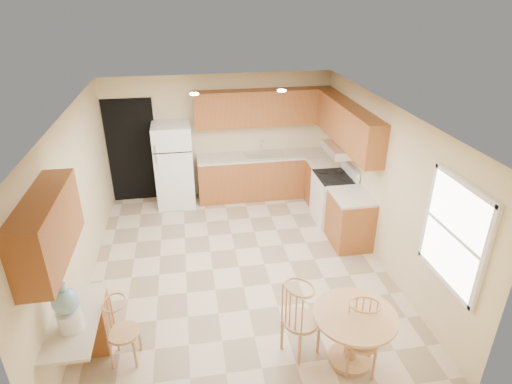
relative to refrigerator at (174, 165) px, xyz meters
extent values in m
plane|color=#CCB394|center=(0.95, -2.40, -0.83)|extent=(5.50, 5.50, 0.00)
cube|color=white|center=(0.95, -2.40, 1.67)|extent=(4.50, 5.50, 0.02)
cube|color=beige|center=(0.95, 0.35, 0.42)|extent=(4.50, 0.02, 2.50)
cube|color=beige|center=(0.95, -5.15, 0.42)|extent=(4.50, 0.02, 2.50)
cube|color=beige|center=(-1.30, -2.40, 0.42)|extent=(0.02, 5.50, 2.50)
cube|color=beige|center=(3.20, -2.40, 0.42)|extent=(0.02, 5.50, 2.50)
cube|color=black|center=(-0.80, 0.34, 0.22)|extent=(0.90, 0.02, 2.10)
cube|color=#A05A28|center=(1.83, 0.05, -0.39)|extent=(2.75, 0.60, 0.87)
cube|color=beige|center=(1.83, 0.05, 0.06)|extent=(2.75, 0.63, 0.04)
cube|color=#A05A28|center=(2.90, -0.54, -0.39)|extent=(0.60, 0.59, 0.87)
cube|color=beige|center=(2.90, -0.54, 0.06)|extent=(0.63, 0.59, 0.04)
cube|color=#A05A28|center=(2.90, -2.00, -0.39)|extent=(0.60, 0.80, 0.87)
cube|color=beige|center=(2.90, -2.00, 0.06)|extent=(0.63, 0.80, 0.04)
cube|color=#A05A28|center=(1.83, 0.19, 1.02)|extent=(2.75, 0.33, 0.70)
cube|color=#A05A28|center=(3.04, -1.19, 1.02)|extent=(0.33, 2.42, 0.70)
cube|color=#A05A28|center=(-1.13, -4.00, 1.02)|extent=(0.33, 1.40, 0.70)
cube|color=silver|center=(1.80, 0.05, 0.08)|extent=(0.78, 0.44, 0.01)
cube|color=silver|center=(2.95, -1.22, 0.59)|extent=(0.50, 0.76, 0.14)
cube|color=#A05A28|center=(-1.05, -3.72, -0.47)|extent=(0.48, 0.42, 0.72)
cube|color=beige|center=(-1.05, -4.10, -0.08)|extent=(0.50, 1.20, 0.04)
cube|color=white|center=(3.18, -4.25, 0.67)|extent=(0.05, 1.00, 1.20)
cube|color=white|center=(3.17, -4.25, 1.29)|extent=(0.05, 1.10, 0.06)
cube|color=white|center=(3.17, -4.25, 0.05)|extent=(0.05, 1.10, 0.06)
cube|color=white|center=(3.17, -4.78, 0.67)|extent=(0.05, 0.06, 1.28)
cube|color=white|center=(3.17, -3.72, 0.67)|extent=(0.05, 0.06, 1.28)
cylinder|color=white|center=(0.45, -1.20, 1.66)|extent=(0.14, 0.14, 0.02)
cylinder|color=white|center=(1.85, -1.20, 1.66)|extent=(0.14, 0.14, 0.02)
cube|color=white|center=(0.00, 0.00, 0.00)|extent=(0.73, 0.68, 1.65)
cube|color=black|center=(0.00, -0.35, 0.39)|extent=(0.72, 0.01, 0.02)
cube|color=silver|center=(-0.30, -0.36, 0.29)|extent=(0.03, 0.03, 0.18)
cube|color=silver|center=(-0.30, -0.36, 0.49)|extent=(0.03, 0.03, 0.14)
cube|color=white|center=(2.87, -1.22, -0.38)|extent=(0.65, 0.76, 0.90)
cube|color=black|center=(2.87, -1.22, 0.08)|extent=(0.64, 0.75, 0.02)
cube|color=white|center=(3.15, -1.22, 0.17)|extent=(0.06, 0.76, 0.18)
cylinder|color=tan|center=(2.00, -4.47, -0.80)|extent=(0.51, 0.51, 0.05)
cylinder|color=tan|center=(2.00, -4.47, -0.49)|extent=(0.13, 0.13, 0.63)
cylinder|color=tan|center=(2.00, -4.47, -0.14)|extent=(0.95, 0.95, 0.04)
cylinder|color=tan|center=(1.45, -4.22, -0.36)|extent=(0.43, 0.43, 0.04)
cylinder|color=tan|center=(1.30, -4.07, -0.60)|extent=(0.04, 0.04, 0.46)
cylinder|color=tan|center=(1.61, -4.07, -0.60)|extent=(0.04, 0.04, 0.46)
cylinder|color=tan|center=(1.30, -4.38, -0.60)|extent=(0.04, 0.04, 0.46)
cylinder|color=tan|center=(1.61, -4.38, -0.60)|extent=(0.04, 0.04, 0.46)
cylinder|color=tan|center=(2.05, -4.60, -0.40)|extent=(0.40, 0.40, 0.04)
cylinder|color=tan|center=(1.91, -4.46, -0.61)|extent=(0.03, 0.03, 0.42)
cylinder|color=tan|center=(2.19, -4.46, -0.61)|extent=(0.03, 0.03, 0.42)
cylinder|color=tan|center=(1.91, -4.74, -0.61)|extent=(0.03, 0.03, 0.42)
cylinder|color=tan|center=(2.19, -4.74, -0.61)|extent=(0.03, 0.03, 0.42)
cylinder|color=tan|center=(-0.60, -4.01, -0.42)|extent=(0.38, 0.38, 0.04)
cylinder|color=tan|center=(-0.73, -3.87, -0.63)|extent=(0.03, 0.03, 0.40)
cylinder|color=tan|center=(-0.47, -3.87, -0.63)|extent=(0.03, 0.03, 0.40)
cylinder|color=tan|center=(-0.73, -4.14, -0.63)|extent=(0.03, 0.03, 0.40)
cylinder|color=tan|center=(-0.47, -4.14, -0.63)|extent=(0.03, 0.03, 0.40)
cylinder|color=white|center=(-1.05, -4.24, 0.05)|extent=(0.26, 0.26, 0.22)
sphere|color=#85B8CE|center=(-1.05, -4.24, 0.30)|extent=(0.28, 0.28, 0.28)
cylinder|color=#85B8CE|center=(-1.05, -4.24, 0.48)|extent=(0.07, 0.07, 0.08)
camera|label=1|loc=(0.29, -7.93, 3.19)|focal=30.00mm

